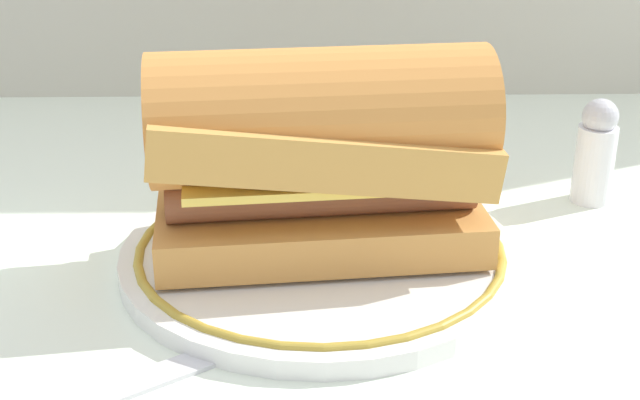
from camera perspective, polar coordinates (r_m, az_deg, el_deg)
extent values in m
plane|color=white|center=(0.54, -2.57, -5.62)|extent=(1.50, 1.50, 0.00)
cylinder|color=white|center=(0.56, 0.00, -3.62)|extent=(0.25, 0.25, 0.01)
torus|color=#B29333|center=(0.56, 0.00, -3.08)|extent=(0.23, 0.23, 0.01)
cube|color=#CF8E45|center=(0.55, 0.00, -1.61)|extent=(0.21, 0.11, 0.03)
cylinder|color=brown|center=(0.53, 0.16, 0.23)|extent=(0.19, 0.04, 0.02)
cylinder|color=brown|center=(0.55, -0.15, 1.27)|extent=(0.19, 0.04, 0.02)
cube|color=#EFC64C|center=(0.54, 0.00, 2.17)|extent=(0.17, 0.11, 0.01)
cube|color=gold|center=(0.53, 0.00, 3.92)|extent=(0.21, 0.11, 0.05)
cylinder|color=#D48941|center=(0.53, 0.00, 5.46)|extent=(0.21, 0.10, 0.08)
cylinder|color=white|center=(0.67, 17.18, 2.20)|extent=(0.03, 0.03, 0.06)
sphere|color=silver|center=(0.66, 17.56, 5.14)|extent=(0.03, 0.03, 0.03)
cube|color=silver|center=(0.46, -13.32, -11.85)|extent=(0.10, 0.08, 0.01)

